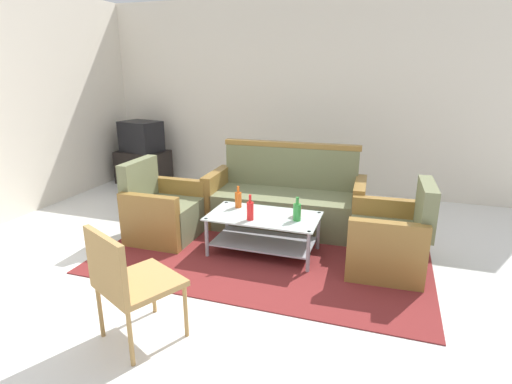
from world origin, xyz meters
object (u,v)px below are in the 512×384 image
(armchair_right, at_px, (390,241))
(coffee_table, at_px, (264,228))
(cup, at_px, (297,211))
(television, at_px, (141,136))
(wicker_chair, at_px, (127,278))
(armchair_left, at_px, (163,212))
(tv_stand, at_px, (144,167))
(bottle_red, at_px, (250,210))
(bottle_green, at_px, (297,212))
(couch, at_px, (285,201))
(bottle_orange, at_px, (238,199))

(armchair_right, distance_m, coffee_table, 1.21)
(cup, distance_m, television, 3.53)
(armchair_right, xyz_separation_m, wicker_chair, (-1.64, -1.67, 0.21))
(armchair_left, bearing_deg, cup, 90.80)
(tv_stand, xyz_separation_m, wicker_chair, (2.24, -3.56, 0.23))
(tv_stand, distance_m, television, 0.50)
(cup, bearing_deg, bottle_red, -149.39)
(coffee_table, xyz_separation_m, television, (-2.67, 1.94, 0.49))
(cup, height_order, tv_stand, tv_stand)
(bottle_green, height_order, cup, bottle_green)
(armchair_left, height_order, cup, armchair_left)
(coffee_table, bearing_deg, tv_stand, 144.07)
(television, bearing_deg, coffee_table, 156.27)
(couch, height_order, bottle_red, couch)
(armchair_left, relative_size, bottle_orange, 3.70)
(wicker_chair, bearing_deg, couch, 105.47)
(bottle_red, height_order, bottle_orange, bottle_red)
(armchair_right, xyz_separation_m, cup, (-0.89, 0.04, 0.17))
(bottle_red, xyz_separation_m, television, (-2.59, 2.10, 0.25))
(bottle_orange, bearing_deg, coffee_table, -24.93)
(armchair_right, height_order, cup, armchair_right)
(coffee_table, height_order, wicker_chair, wicker_chair)
(bottle_red, bearing_deg, television, 140.99)
(armchair_left, xyz_separation_m, cup, (1.50, 0.04, 0.17))
(bottle_orange, relative_size, television, 0.34)
(couch, bearing_deg, television, -25.55)
(couch, distance_m, wicker_chair, 2.45)
(bottle_orange, xyz_separation_m, cup, (0.65, -0.07, -0.04))
(bottle_green, bearing_deg, cup, 101.78)
(couch, height_order, wicker_chair, couch)
(cup, bearing_deg, wicker_chair, -113.75)
(coffee_table, relative_size, cup, 11.00)
(wicker_chair, bearing_deg, coffee_table, 101.27)
(cup, bearing_deg, bottle_orange, 174.18)
(cup, bearing_deg, tv_stand, 148.26)
(bottle_orange, height_order, tv_stand, bottle_orange)
(couch, bearing_deg, wicker_chair, 77.05)
(coffee_table, relative_size, bottle_orange, 4.78)
(bottle_red, relative_size, bottle_green, 1.08)
(coffee_table, height_order, tv_stand, tv_stand)
(bottle_red, bearing_deg, bottle_green, 16.44)
(coffee_table, bearing_deg, couch, 88.37)
(wicker_chair, bearing_deg, bottle_orange, 112.81)
(armchair_left, distance_m, bottle_red, 1.13)
(bottle_green, height_order, wicker_chair, wicker_chair)
(armchair_left, bearing_deg, bottle_red, 78.82)
(bottle_orange, bearing_deg, armchair_right, -3.92)
(television, bearing_deg, armchair_right, 166.23)
(armchair_right, bearing_deg, bottle_green, 92.54)
(bottle_green, bearing_deg, wicker_chair, -115.93)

